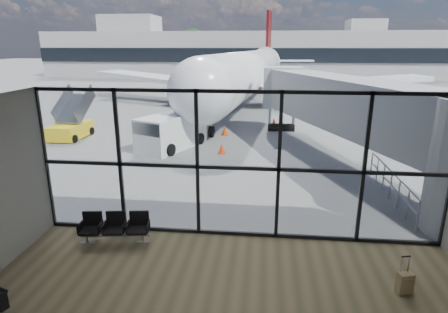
% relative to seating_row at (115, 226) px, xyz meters
% --- Properties ---
extents(ground, '(220.00, 220.00, 0.00)m').
position_rel_seating_row_xyz_m(ground, '(3.59, 40.76, -0.50)').
color(ground, slate).
rests_on(ground, ground).
extents(lounge_shell, '(12.02, 8.01, 4.51)m').
position_rel_seating_row_xyz_m(lounge_shell, '(3.59, -4.04, 2.15)').
color(lounge_shell, brown).
rests_on(lounge_shell, ground).
extents(glass_curtain_wall, '(12.10, 0.12, 4.50)m').
position_rel_seating_row_xyz_m(glass_curtain_wall, '(3.59, 0.76, 1.74)').
color(glass_curtain_wall, white).
rests_on(glass_curtain_wall, ground).
extents(jet_bridge, '(8.00, 16.50, 4.33)m').
position_rel_seating_row_xyz_m(jet_bridge, '(8.49, 7.84, 2.26)').
color(jet_bridge, '#96979B').
rests_on(jet_bridge, ground).
extents(apron_railing, '(0.06, 5.46, 1.11)m').
position_rel_seating_row_xyz_m(apron_railing, '(9.19, 4.26, 0.22)').
color(apron_railing, gray).
rests_on(apron_railing, ground).
extents(far_terminal, '(80.00, 12.20, 11.00)m').
position_rel_seating_row_xyz_m(far_terminal, '(3.00, 62.73, 3.71)').
color(far_terminal, '#ABACA7').
rests_on(far_terminal, ground).
extents(tree_0, '(4.95, 4.95, 7.12)m').
position_rel_seating_row_xyz_m(tree_0, '(-41.41, 72.76, 4.13)').
color(tree_0, '#382619').
rests_on(tree_0, ground).
extents(tree_1, '(5.61, 5.61, 8.07)m').
position_rel_seating_row_xyz_m(tree_1, '(-35.41, 72.76, 4.75)').
color(tree_1, '#382619').
rests_on(tree_1, ground).
extents(tree_2, '(6.27, 6.27, 9.03)m').
position_rel_seating_row_xyz_m(tree_2, '(-29.41, 72.76, 5.37)').
color(tree_2, '#382619').
rests_on(tree_2, ground).
extents(tree_3, '(4.95, 4.95, 7.12)m').
position_rel_seating_row_xyz_m(tree_3, '(-23.41, 72.76, 4.13)').
color(tree_3, '#382619').
rests_on(tree_3, ground).
extents(tree_4, '(5.61, 5.61, 8.07)m').
position_rel_seating_row_xyz_m(tree_4, '(-17.41, 72.76, 4.75)').
color(tree_4, '#382619').
rests_on(tree_4, ground).
extents(tree_5, '(6.27, 6.27, 9.03)m').
position_rel_seating_row_xyz_m(tree_5, '(-11.41, 72.76, 5.37)').
color(tree_5, '#382619').
rests_on(tree_5, ground).
extents(seating_row, '(2.04, 0.83, 0.91)m').
position_rel_seating_row_xyz_m(seating_row, '(0.00, 0.00, 0.00)').
color(seating_row, gray).
rests_on(seating_row, ground).
extents(suitcase, '(0.39, 0.32, 0.95)m').
position_rel_seating_row_xyz_m(suitcase, '(7.76, -1.67, -0.22)').
color(suitcase, '#977E54').
rests_on(suitcase, ground).
extents(airliner, '(34.00, 39.52, 10.19)m').
position_rel_seating_row_xyz_m(airliner, '(2.66, 28.57, 2.60)').
color(airliner, white).
rests_on(airliner, ground).
extents(service_van, '(3.49, 4.81, 1.92)m').
position_rel_seating_row_xyz_m(service_van, '(-0.96, 10.60, 0.48)').
color(service_van, white).
rests_on(service_van, ground).
extents(belt_loader, '(2.85, 4.36, 1.91)m').
position_rel_seating_row_xyz_m(belt_loader, '(-0.81, 22.95, 0.14)').
color(belt_loader, black).
rests_on(belt_loader, ground).
extents(mobile_stairs, '(2.03, 3.66, 2.54)m').
position_rel_seating_row_xyz_m(mobile_stairs, '(-7.92, 12.37, 0.11)').
color(mobile_stairs, yellow).
rests_on(mobile_stairs, ground).
extents(traffic_cone_a, '(0.43, 0.43, 0.62)m').
position_rel_seating_row_xyz_m(traffic_cone_a, '(1.77, 14.17, -0.21)').
color(traffic_cone_a, '#D8440B').
rests_on(traffic_cone_a, ground).
extents(traffic_cone_b, '(0.40, 0.40, 0.57)m').
position_rel_seating_row_xyz_m(traffic_cone_b, '(2.07, 9.76, -0.23)').
color(traffic_cone_b, red).
rests_on(traffic_cone_b, ground).
extents(traffic_cone_c, '(0.38, 0.38, 0.55)m').
position_rel_seating_row_xyz_m(traffic_cone_c, '(5.03, 17.76, -0.24)').
color(traffic_cone_c, red).
rests_on(traffic_cone_c, ground).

